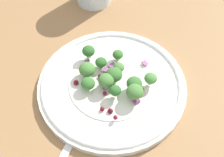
{
  "coord_description": "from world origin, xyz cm",
  "views": [
    {
      "loc": [
        -29.06,
        3.74,
        43.26
      ],
      "look_at": [
        1.57,
        2.59,
        2.7
      ],
      "focal_mm": 47.9,
      "sensor_mm": 36.0,
      "label": 1
    }
  ],
  "objects_px": {
    "plate": "(112,85)",
    "broccoli_floret_1": "(106,81)",
    "broccoli_floret_2": "(135,92)",
    "broccoli_floret_0": "(101,63)"
  },
  "relations": [
    {
      "from": "plate",
      "to": "broccoli_floret_1",
      "type": "height_order",
      "value": "broccoli_floret_1"
    },
    {
      "from": "plate",
      "to": "broccoli_floret_0",
      "type": "bearing_deg",
      "value": 26.88
    },
    {
      "from": "broccoli_floret_1",
      "to": "broccoli_floret_2",
      "type": "xyz_separation_m",
      "value": [
        -0.03,
        -0.05,
        0.0
      ]
    },
    {
      "from": "plate",
      "to": "broccoli_floret_0",
      "type": "relative_size",
      "value": 12.34
    },
    {
      "from": "plate",
      "to": "broccoli_floret_1",
      "type": "distance_m",
      "value": 0.03
    },
    {
      "from": "broccoli_floret_0",
      "to": "broccoli_floret_1",
      "type": "relative_size",
      "value": 0.77
    },
    {
      "from": "broccoli_floret_1",
      "to": "broccoli_floret_2",
      "type": "distance_m",
      "value": 0.05
    },
    {
      "from": "plate",
      "to": "broccoli_floret_1",
      "type": "bearing_deg",
      "value": 133.0
    },
    {
      "from": "plate",
      "to": "broccoli_floret_2",
      "type": "xyz_separation_m",
      "value": [
        -0.03,
        -0.04,
        0.03
      ]
    },
    {
      "from": "plate",
      "to": "broccoli_floret_2",
      "type": "bearing_deg",
      "value": -134.25
    }
  ]
}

